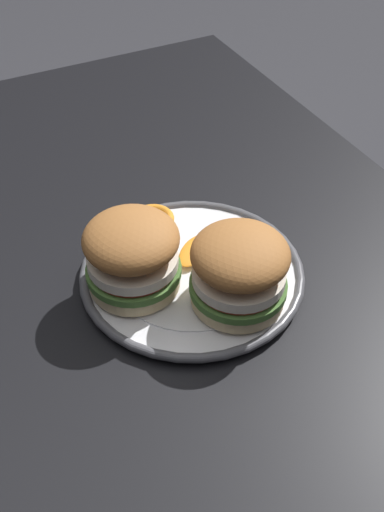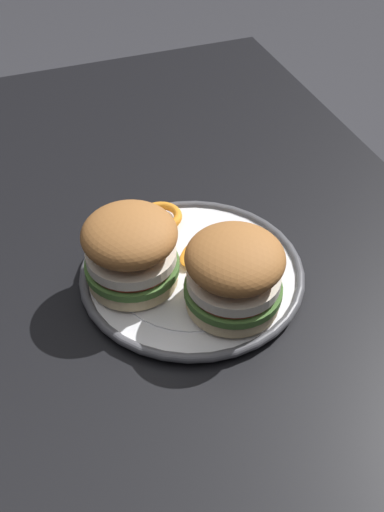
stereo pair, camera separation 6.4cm
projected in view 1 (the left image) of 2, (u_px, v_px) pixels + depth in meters
The scene contains 6 objects.
dining_table at pixel (154, 325), 0.87m from camera, with size 1.26×0.87×0.71m.
dinner_plate at pixel (192, 273), 0.79m from camera, with size 0.29×0.29×0.02m.
sandwich_half_left at pixel (239, 269), 0.71m from camera, with size 0.16×0.16×0.10m.
sandwich_half_right at pixel (132, 254), 0.73m from camera, with size 0.16×0.16×0.10m.
orange_peel_curled at pixel (153, 219), 0.85m from camera, with size 0.07×0.07×0.01m.
orange_peel_strip_long at pixel (193, 249), 0.81m from camera, with size 0.07×0.07×0.01m.
Camera 1 is at (0.53, -0.21, 1.27)m, focal length 42.96 mm.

